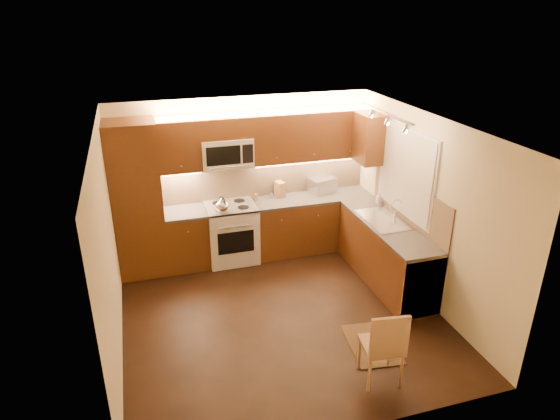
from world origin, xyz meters
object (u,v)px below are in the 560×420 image
object	(u,v)px
knife_block	(280,189)
dining_chair	(382,343)
stove	(232,233)
toaster_oven	(322,185)
microwave	(226,152)
sink	(384,215)
kettle	(222,204)
soap_bottle	(379,197)

from	to	relation	value
knife_block	dining_chair	world-z (taller)	knife_block
stove	toaster_oven	size ratio (longest dim) A/B	2.25
microwave	knife_block	distance (m)	1.10
sink	kettle	xyz separation A→B (m)	(-2.16, 0.90, 0.07)
toaster_oven	dining_chair	xyz separation A→B (m)	(-0.58, -3.28, -0.56)
stove	sink	world-z (taller)	sink
dining_chair	stove	bearing A→B (deg)	115.48
sink	toaster_oven	xyz separation A→B (m)	(-0.44, 1.31, 0.05)
stove	sink	size ratio (longest dim) A/B	1.07
stove	dining_chair	distance (m)	3.25
stove	kettle	distance (m)	0.65
stove	microwave	bearing A→B (deg)	90.00
knife_block	soap_bottle	distance (m)	1.57
soap_bottle	toaster_oven	bearing A→B (deg)	129.56
soap_bottle	kettle	bearing A→B (deg)	168.32
toaster_oven	soap_bottle	world-z (taller)	toaster_oven
knife_block	microwave	bearing A→B (deg)	171.40
stove	sink	bearing A→B (deg)	-29.36
dining_chair	knife_block	bearing A→B (deg)	100.29
kettle	toaster_oven	size ratio (longest dim) A/B	0.61
toaster_oven	dining_chair	bearing A→B (deg)	-116.06
soap_bottle	dining_chair	size ratio (longest dim) A/B	0.19
stove	knife_block	size ratio (longest dim) A/B	3.74
toaster_oven	knife_block	size ratio (longest dim) A/B	1.66
knife_block	soap_bottle	xyz separation A→B (m)	(1.40, -0.71, -0.03)
kettle	stove	bearing A→B (deg)	32.84
toaster_oven	microwave	bearing A→B (deg)	165.76
soap_bottle	stove	bearing A→B (deg)	162.30
sink	knife_block	world-z (taller)	knife_block
sink	knife_block	bearing A→B (deg)	131.24
kettle	knife_block	bearing A→B (deg)	1.00
knife_block	dining_chair	bearing A→B (deg)	-100.26
kettle	dining_chair	bearing A→B (deg)	-89.98
stove	sink	xyz separation A→B (m)	(2.00, -1.12, 0.52)
sink	dining_chair	bearing A→B (deg)	-117.40
sink	soap_bottle	world-z (taller)	soap_bottle
knife_block	soap_bottle	bearing A→B (deg)	-39.54
kettle	knife_block	size ratio (longest dim) A/B	1.02
toaster_oven	soap_bottle	xyz separation A→B (m)	(0.68, -0.70, -0.03)
sink	knife_block	size ratio (longest dim) A/B	3.50
stove	soap_bottle	bearing A→B (deg)	-12.99
toaster_oven	dining_chair	world-z (taller)	toaster_oven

